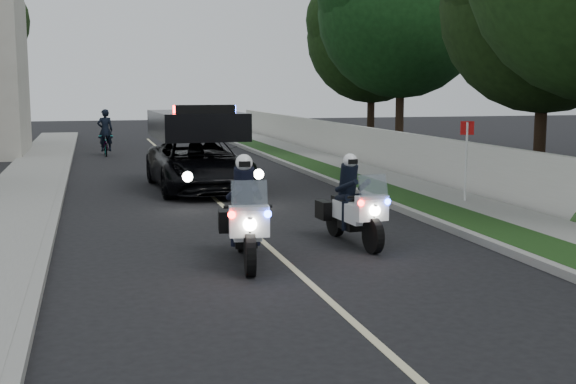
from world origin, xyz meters
name	(u,v)px	position (x,y,z in m)	size (l,w,h in m)	color
ground	(349,318)	(0.00, 0.00, 0.00)	(120.00, 120.00, 0.00)	black
curb_right	(366,195)	(4.10, 10.00, 0.07)	(0.20, 60.00, 0.15)	gray
grass_verge	(390,194)	(4.80, 10.00, 0.08)	(1.20, 60.00, 0.16)	#193814
sidewalk_right	(432,192)	(6.10, 10.00, 0.08)	(1.40, 60.00, 0.16)	gray
property_wall	(465,168)	(7.10, 10.00, 0.75)	(0.22, 60.00, 1.50)	beige
curb_left	(57,207)	(-4.10, 10.00, 0.07)	(0.20, 60.00, 0.15)	gray
sidewalk_left	(10,209)	(-5.20, 10.00, 0.08)	(2.00, 60.00, 0.16)	gray
lane_marking	(220,204)	(0.00, 10.00, 0.00)	(0.12, 50.00, 0.01)	#BFB78C
police_moto_left	(246,263)	(-0.69, 3.43, 0.00)	(0.78, 2.24, 1.90)	white
police_moto_right	(352,244)	(1.65, 4.40, 0.00)	(0.73, 2.09, 1.77)	white
police_suv	(199,190)	(-0.16, 12.70, 0.00)	(2.60, 5.62, 2.73)	black
bicycle	(106,156)	(-2.59, 24.73, 0.00)	(0.62, 1.78, 0.93)	black
cyclist	(106,156)	(-2.59, 24.73, 0.00)	(0.67, 0.45, 1.87)	black
sign_post	(464,206)	(6.00, 7.94, 0.00)	(0.35, 0.35, 2.26)	red
tree_right_c	(537,187)	(9.89, 10.58, 0.00)	(6.27, 6.27, 10.44)	black
tree_right_d	(399,158)	(9.64, 20.49, 0.00)	(7.10, 7.10, 11.83)	#143D15
tree_right_e	(370,149)	(10.03, 24.86, 0.00)	(6.28, 6.28, 10.46)	#173310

